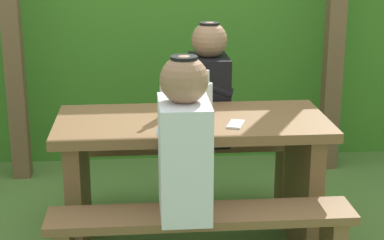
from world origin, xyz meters
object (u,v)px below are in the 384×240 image
(drinking_glass, at_px, (183,111))
(bottle_right, at_px, (206,97))
(person_black_coat, at_px, (209,88))
(bottle_left, at_px, (165,99))
(bench_far, at_px, (185,162))
(person_white_shirt, at_px, (184,143))
(cell_phone, at_px, (236,124))
(bench_near, at_px, (201,239))
(picnic_table, at_px, (192,163))

(drinking_glass, xyz_separation_m, bottle_right, (0.13, 0.08, 0.05))
(person_black_coat, bearing_deg, bottle_left, -121.53)
(bench_far, bearing_deg, person_white_shirt, -94.39)
(bench_far, xyz_separation_m, bottle_right, (0.08, -0.42, 0.52))
(person_black_coat, distance_m, bottle_right, 0.42)
(drinking_glass, distance_m, bottle_right, 0.16)
(bottle_left, bearing_deg, cell_phone, -27.99)
(bench_far, bearing_deg, person_black_coat, -1.32)
(bench_near, xyz_separation_m, cell_phone, (0.21, 0.37, 0.43))
(bench_far, relative_size, drinking_glass, 18.31)
(bench_far, height_order, drinking_glass, drinking_glass)
(bench_near, distance_m, cell_phone, 0.60)
(picnic_table, relative_size, bench_near, 1.00)
(drinking_glass, relative_size, bottle_left, 0.32)
(cell_phone, bearing_deg, bottle_left, 171.76)
(bench_near, bearing_deg, bottle_right, 81.95)
(picnic_table, height_order, drinking_glass, drinking_glass)
(bottle_right, distance_m, cell_phone, 0.27)
(bottle_right, xyz_separation_m, cell_phone, (0.12, -0.22, -0.09))
(cell_phone, bearing_deg, picnic_table, 166.85)
(person_black_coat, relative_size, bottle_left, 2.97)
(bottle_left, bearing_deg, person_white_shirt, -84.09)
(picnic_table, distance_m, drinking_glass, 0.29)
(person_white_shirt, bearing_deg, drinking_glass, 86.59)
(bench_far, bearing_deg, drinking_glass, -95.39)
(bench_far, xyz_separation_m, cell_phone, (0.21, -0.64, 0.43))
(person_white_shirt, xyz_separation_m, drinking_glass, (0.03, 0.51, -0.00))
(bench_near, relative_size, bottle_left, 5.79)
(person_white_shirt, xyz_separation_m, cell_phone, (0.28, 0.37, -0.03))
(person_black_coat, height_order, bottle_left, person_black_coat)
(bottle_right, relative_size, cell_phone, 1.68)
(picnic_table, xyz_separation_m, bottle_left, (-0.13, 0.05, 0.34))
(bench_far, distance_m, person_white_shirt, 1.11)
(bench_near, bearing_deg, person_white_shirt, 177.54)
(person_white_shirt, distance_m, drinking_glass, 0.51)
(bench_far, bearing_deg, bottle_right, -78.71)
(bench_far, height_order, person_black_coat, person_black_coat)
(bottle_right, bearing_deg, bench_far, 101.29)
(bench_near, bearing_deg, bottle_left, 103.65)
(person_white_shirt, relative_size, cell_phone, 5.14)
(bench_near, distance_m, drinking_glass, 0.69)
(bench_near, xyz_separation_m, drinking_glass, (-0.05, 0.51, 0.46))
(cell_phone, bearing_deg, person_black_coat, 115.45)
(bottle_left, bearing_deg, bench_near, -76.35)
(bottle_left, height_order, cell_phone, bottle_left)
(bottle_left, bearing_deg, drinking_glass, -24.79)
(bottle_right, bearing_deg, picnic_table, -134.12)
(picnic_table, bearing_deg, bench_near, -90.00)
(cell_phone, bearing_deg, bench_near, -99.60)
(person_black_coat, distance_m, bottle_left, 0.53)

